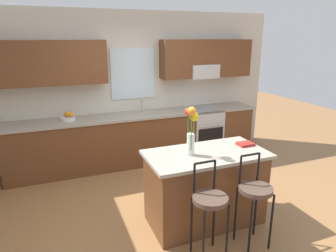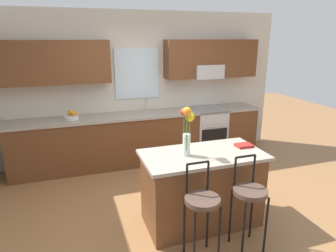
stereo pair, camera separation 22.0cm
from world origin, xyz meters
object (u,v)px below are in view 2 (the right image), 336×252
(flower_vase, at_px, (187,128))
(cookbook, at_px, (244,145))
(kitchen_island, at_px, (202,188))
(fruit_bowl_oranges, at_px, (72,116))
(bar_stool_middle, at_px, (250,195))
(oven_range, at_px, (208,131))
(bar_stool_near, at_px, (202,204))

(flower_vase, relative_size, cookbook, 2.94)
(kitchen_island, relative_size, fruit_bowl_oranges, 6.05)
(kitchen_island, height_order, bar_stool_middle, bar_stool_middle)
(bar_stool_middle, relative_size, cookbook, 5.21)
(bar_stool_middle, bearing_deg, kitchen_island, 114.81)
(cookbook, bearing_deg, kitchen_island, -175.12)
(oven_range, xyz_separation_m, flower_vase, (-1.28, -2.08, 0.80))
(oven_range, bearing_deg, bar_stool_middle, -106.66)
(oven_range, bearing_deg, fruit_bowl_oranges, 179.36)
(oven_range, xyz_separation_m, cookbook, (-0.49, -2.03, 0.48))
(oven_range, xyz_separation_m, bar_stool_middle, (-0.80, -2.68, 0.18))
(kitchen_island, xyz_separation_m, bar_stool_middle, (0.27, -0.59, 0.17))
(cookbook, relative_size, fruit_bowl_oranges, 0.83)
(kitchen_island, relative_size, bar_stool_near, 1.39)
(bar_stool_near, distance_m, fruit_bowl_oranges, 2.96)
(flower_vase, bearing_deg, fruit_bowl_oranges, 120.12)
(bar_stool_near, relative_size, flower_vase, 1.77)
(bar_stool_middle, relative_size, flower_vase, 1.77)
(flower_vase, distance_m, fruit_bowl_oranges, 2.46)
(kitchen_island, relative_size, flower_vase, 2.47)
(kitchen_island, distance_m, bar_stool_near, 0.68)
(flower_vase, xyz_separation_m, cookbook, (0.79, 0.05, -0.32))
(bar_stool_near, bearing_deg, fruit_bowl_oranges, 113.16)
(oven_range, bearing_deg, cookbook, -103.61)
(oven_range, bearing_deg, kitchen_island, -117.32)
(kitchen_island, xyz_separation_m, fruit_bowl_oranges, (-1.43, 2.11, 0.50))
(cookbook, distance_m, fruit_bowl_oranges, 2.88)
(bar_stool_middle, bearing_deg, cookbook, 64.38)
(flower_vase, bearing_deg, bar_stool_middle, -50.96)
(cookbook, bearing_deg, fruit_bowl_oranges, 134.37)
(kitchen_island, distance_m, bar_stool_middle, 0.68)
(bar_stool_near, bearing_deg, cookbook, 36.88)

